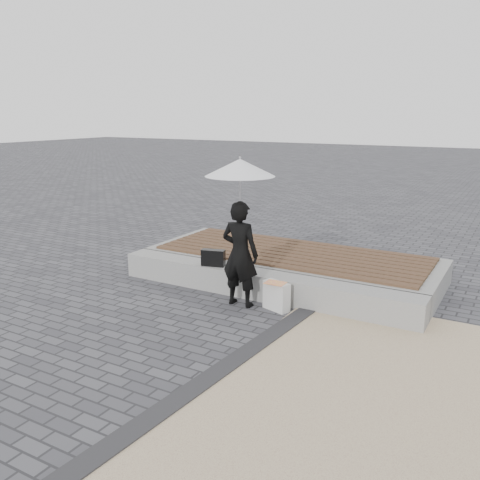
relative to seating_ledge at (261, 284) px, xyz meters
name	(u,v)px	position (x,y,z in m)	size (l,w,h in m)	color
ground	(204,333)	(0.00, -1.60, -0.20)	(80.00, 80.00, 0.00)	#4C4C51
terrazzo_zone	(463,424)	(3.20, -2.10, -0.19)	(5.00, 5.00, 0.02)	beige
edging_band	(234,361)	(0.75, -2.10, -0.18)	(0.25, 5.20, 0.04)	#2A2A2D
seating_ledge	(261,284)	(0.00, 0.00, 0.00)	(5.00, 0.45, 0.40)	#979692
timber_platform	(292,265)	(0.00, 1.20, 0.00)	(5.00, 2.00, 0.40)	gray
timber_decking	(292,253)	(0.00, 1.20, 0.22)	(4.60, 1.80, 0.04)	brown
woman	(240,254)	(-0.10, -0.46, 0.59)	(0.58, 0.38, 1.58)	black
parasol	(240,168)	(-0.10, -0.46, 1.85)	(1.00, 1.00, 1.28)	#BCBBC1
handbag	(213,258)	(-0.82, -0.08, 0.33)	(0.38, 0.13, 0.27)	black
canvas_tote	(277,296)	(0.46, -0.38, 0.01)	(0.40, 0.17, 0.42)	silver
magazine	(275,283)	(0.46, -0.43, 0.23)	(0.29, 0.21, 0.01)	#E6445C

